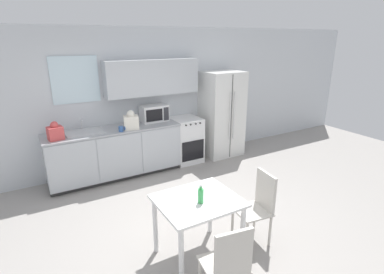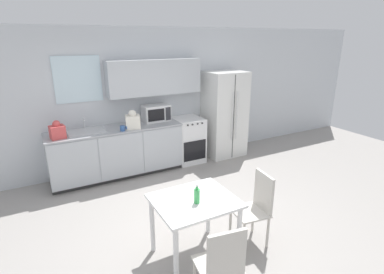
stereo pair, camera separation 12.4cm
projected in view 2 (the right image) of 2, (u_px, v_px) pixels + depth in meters
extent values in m
plane|color=gray|center=(189.00, 222.00, 4.26)|extent=(12.00, 12.00, 0.00)
cube|color=silver|center=(132.00, 100.00, 5.80)|extent=(12.00, 0.06, 2.70)
cube|color=silver|center=(78.00, 79.00, 5.19)|extent=(0.79, 0.04, 0.80)
cube|color=#B2B7BC|center=(155.00, 77.00, 5.69)|extent=(1.83, 0.32, 0.66)
cube|color=#333333|center=(119.00, 172.00, 5.74)|extent=(2.39, 0.58, 0.08)
cube|color=#B2B7BC|center=(117.00, 151.00, 5.58)|extent=(2.39, 0.64, 0.82)
cube|color=#B2B7BC|center=(75.00, 165.00, 4.94)|extent=(0.78, 0.01, 0.80)
cube|color=#B2B7BC|center=(122.00, 157.00, 5.30)|extent=(0.78, 0.01, 0.80)
cube|color=#B2B7BC|center=(163.00, 149.00, 5.66)|extent=(0.78, 0.01, 0.80)
cube|color=#9EA0A5|center=(115.00, 129.00, 5.44)|extent=(2.41, 0.66, 0.03)
cube|color=white|center=(188.00, 140.00, 6.27)|extent=(0.58, 0.62, 0.93)
cube|color=black|center=(195.00, 151.00, 6.05)|extent=(0.50, 0.01, 0.41)
cylinder|color=#262626|center=(188.00, 125.00, 5.80)|extent=(0.03, 0.02, 0.03)
cylinder|color=#262626|center=(193.00, 125.00, 5.84)|extent=(0.03, 0.02, 0.03)
cylinder|color=#262626|center=(198.00, 124.00, 5.90)|extent=(0.03, 0.02, 0.03)
cylinder|color=#262626|center=(202.00, 123.00, 5.94)|extent=(0.03, 0.02, 0.03)
cube|color=silver|center=(224.00, 114.00, 6.50)|extent=(0.83, 0.68, 1.83)
cube|color=#3F3F3F|center=(234.00, 118.00, 6.21)|extent=(0.01, 0.01, 1.77)
cylinder|color=silver|center=(233.00, 117.00, 6.16)|extent=(0.02, 0.02, 1.01)
cylinder|color=silver|center=(236.00, 116.00, 6.20)|extent=(0.02, 0.02, 1.01)
cube|color=#B7BABC|center=(87.00, 132.00, 5.21)|extent=(0.63, 0.46, 0.02)
cylinder|color=silver|center=(84.00, 123.00, 5.33)|extent=(0.02, 0.02, 0.19)
cylinder|color=silver|center=(84.00, 120.00, 5.25)|extent=(0.02, 0.14, 0.02)
cube|color=silver|center=(156.00, 113.00, 5.88)|extent=(0.52, 0.33, 0.32)
cube|color=black|center=(156.00, 115.00, 5.71)|extent=(0.33, 0.01, 0.23)
cube|color=#2D2D33|center=(168.00, 114.00, 5.82)|extent=(0.10, 0.01, 0.25)
cylinder|color=#335999|center=(122.00, 128.00, 5.26)|extent=(0.08, 0.08, 0.09)
torus|color=#335999|center=(126.00, 128.00, 5.29)|extent=(0.02, 0.07, 0.07)
cube|color=#D14C4C|center=(58.00, 132.00, 4.85)|extent=(0.25, 0.22, 0.21)
sphere|color=#D14C4C|center=(56.00, 124.00, 4.81)|extent=(0.14, 0.14, 0.12)
cube|color=silver|center=(133.00, 122.00, 5.38)|extent=(0.30, 0.27, 0.24)
sphere|color=silver|center=(132.00, 114.00, 5.33)|extent=(0.17, 0.17, 0.14)
cube|color=white|center=(194.00, 201.00, 3.36)|extent=(0.91, 0.78, 0.03)
cylinder|color=white|center=(176.00, 259.00, 3.03)|extent=(0.06, 0.06, 0.74)
cylinder|color=white|center=(239.00, 235.00, 3.38)|extent=(0.06, 0.06, 0.74)
cylinder|color=white|center=(152.00, 225.00, 3.58)|extent=(0.06, 0.06, 0.74)
cylinder|color=white|center=(208.00, 208.00, 3.94)|extent=(0.06, 0.06, 0.74)
cube|color=beige|center=(217.00, 265.00, 2.85)|extent=(0.46, 0.46, 0.02)
cube|color=beige|center=(227.00, 256.00, 2.61)|extent=(0.37, 0.09, 0.48)
cylinder|color=beige|center=(225.00, 268.00, 3.12)|extent=(0.03, 0.03, 0.43)
cube|color=beige|center=(250.00, 212.00, 3.71)|extent=(0.45, 0.45, 0.02)
cube|color=beige|center=(264.00, 191.00, 3.70)|extent=(0.08, 0.37, 0.48)
cylinder|color=beige|center=(244.00, 238.00, 3.58)|extent=(0.03, 0.03, 0.43)
cylinder|color=beige|center=(230.00, 223.00, 3.88)|extent=(0.03, 0.03, 0.43)
cylinder|color=beige|center=(268.00, 232.00, 3.69)|extent=(0.03, 0.03, 0.43)
cylinder|color=beige|center=(253.00, 218.00, 3.99)|extent=(0.03, 0.03, 0.43)
cylinder|color=#3FB259|center=(197.00, 196.00, 3.27)|extent=(0.07, 0.07, 0.17)
cylinder|color=#3FB259|center=(197.00, 188.00, 3.23)|extent=(0.03, 0.03, 0.04)
cylinder|color=white|center=(197.00, 185.00, 3.22)|extent=(0.03, 0.03, 0.02)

